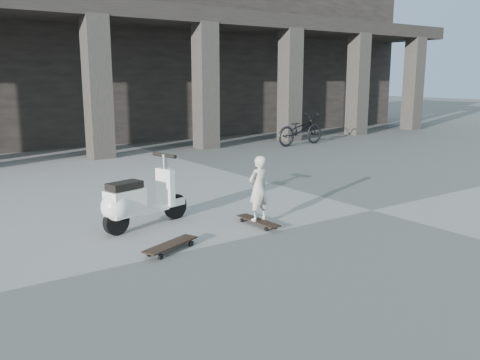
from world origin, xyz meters
TOP-DOWN VIEW (x-y plane):
  - ground at (0.00, 0.00)m, footprint 90.00×90.00m
  - colonnade at (-0.00, 13.77)m, footprint 28.00×8.82m
  - longboard at (-2.20, 0.41)m, footprint 0.23×0.88m
  - skateboard_spare at (-3.89, 0.13)m, footprint 0.91×0.54m
  - child at (-2.20, 0.41)m, footprint 0.40×0.29m
  - scooter at (-3.91, 1.31)m, footprint 1.57×0.72m
  - bicycle at (4.83, 7.30)m, footprint 2.08×0.84m

SIDE VIEW (x-z plane):
  - ground at x=0.00m, z-range 0.00..0.00m
  - longboard at x=-2.20m, z-range 0.03..0.11m
  - skateboard_spare at x=-3.89m, z-range 0.03..0.13m
  - scooter at x=-3.91m, z-range -0.12..1.00m
  - bicycle at x=4.83m, z-range 0.00..1.07m
  - child at x=-2.20m, z-range 0.09..1.11m
  - colonnade at x=0.00m, z-range 0.03..6.03m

